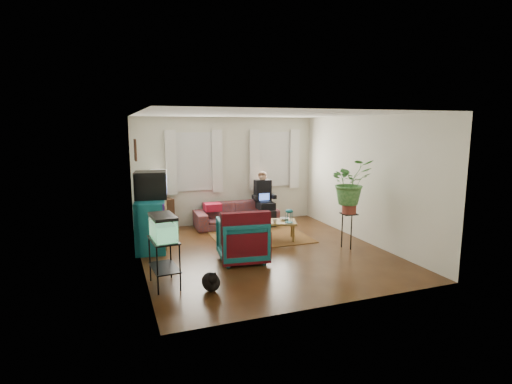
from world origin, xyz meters
name	(u,v)px	position (x,y,z in m)	size (l,w,h in m)	color
floor	(263,251)	(0.00, 0.00, 0.00)	(4.50, 5.00, 0.01)	#4F2B14
ceiling	(264,114)	(0.00, 0.00, 2.60)	(4.50, 5.00, 0.01)	white
wall_back	(226,171)	(0.00, 2.50, 1.30)	(4.50, 0.01, 2.60)	silver
wall_front	(334,211)	(0.00, -2.50, 1.30)	(4.50, 0.01, 2.60)	silver
wall_left	(139,192)	(-2.25, 0.00, 1.30)	(0.01, 5.00, 2.60)	silver
wall_right	(365,179)	(2.25, 0.00, 1.30)	(0.01, 5.00, 2.60)	silver
window_left	(194,162)	(-0.80, 2.48, 1.55)	(1.08, 0.04, 1.38)	white
window_right	(274,159)	(1.25, 2.48, 1.55)	(1.08, 0.04, 1.38)	white
curtains_left	(195,162)	(-0.80, 2.40, 1.55)	(1.36, 0.06, 1.50)	white
curtains_right	(275,160)	(1.25, 2.40, 1.55)	(1.36, 0.06, 1.50)	white
picture_frame	(136,150)	(-2.21, 0.85, 1.95)	(0.04, 0.32, 0.40)	#3D2616
area_rug	(260,237)	(0.30, 0.94, 0.01)	(2.00, 1.60, 0.01)	brown
sofa	(236,211)	(0.10, 2.05, 0.39)	(1.97, 0.78, 0.77)	brown
seated_person	(264,201)	(0.81, 2.03, 0.59)	(0.49, 0.61, 1.17)	black
side_table	(160,214)	(-1.65, 2.33, 0.37)	(0.51, 0.51, 0.74)	#371F14
table_lamp	(159,185)	(-1.65, 2.33, 1.06)	(0.38, 0.38, 0.68)	white
dresser	(151,224)	(-1.99, 0.94, 0.49)	(0.55, 1.10, 0.99)	#115F67
crt_tv	(151,185)	(-1.95, 1.05, 1.25)	(0.60, 0.55, 0.53)	black
aquarium_stand	(164,263)	(-2.00, -1.04, 0.36)	(0.36, 0.65, 0.73)	black
aquarium	(163,227)	(-2.00, -1.04, 0.92)	(0.33, 0.59, 0.38)	#7FD899
black_cat	(211,280)	(-1.40, -1.48, 0.17)	(0.26, 0.40, 0.34)	black
armchair	(242,237)	(-0.54, -0.34, 0.42)	(0.82, 0.77, 0.85)	#12536E
serape_throw	(246,233)	(-0.57, -0.67, 0.60)	(0.85, 0.20, 0.70)	#9E0A0A
coffee_table	(272,230)	(0.47, 0.67, 0.20)	(0.99, 0.54, 0.41)	brown
cup_a	(262,220)	(0.22, 0.66, 0.45)	(0.11, 0.11, 0.09)	white
cup_b	(275,221)	(0.45, 0.50, 0.45)	(0.09, 0.09, 0.08)	beige
bowl	(285,219)	(0.75, 0.66, 0.43)	(0.19, 0.19, 0.05)	white
snack_tray	(259,219)	(0.26, 0.89, 0.43)	(0.31, 0.31, 0.04)	#B21414
birdcage	(289,216)	(0.74, 0.43, 0.55)	(0.16, 0.16, 0.29)	#115B6B
plant_stand	(348,231)	(1.66, -0.36, 0.35)	(0.30, 0.30, 0.70)	black
potted_plant	(350,189)	(1.66, -0.36, 1.18)	(0.80, 0.69, 0.89)	#599947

